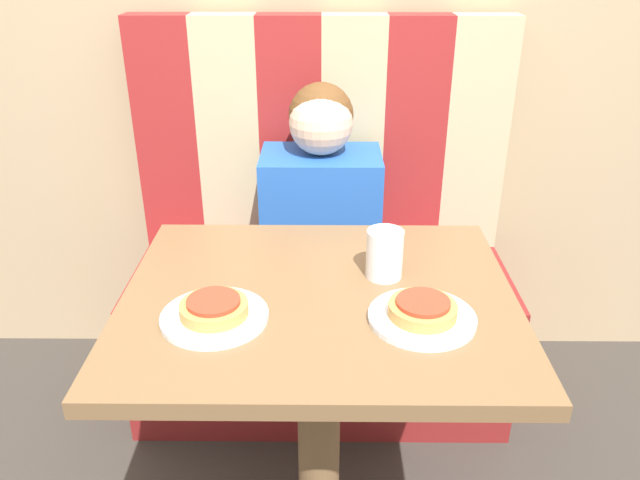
{
  "coord_description": "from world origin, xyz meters",
  "views": [
    {
      "loc": [
        0.01,
        -1.12,
        1.45
      ],
      "look_at": [
        0.0,
        0.31,
        0.74
      ],
      "focal_mm": 35.0,
      "sensor_mm": 36.0,
      "label": 1
    }
  ],
  "objects_px": {
    "person": "(321,189)",
    "plate_left": "(215,317)",
    "pizza_left": "(214,307)",
    "pizza_right": "(423,308)",
    "drinking_cup": "(385,254)",
    "plate_right": "(422,318)"
  },
  "relations": [
    {
      "from": "person",
      "to": "plate_left",
      "type": "xyz_separation_m",
      "value": [
        -0.2,
        -0.73,
        0.02
      ]
    },
    {
      "from": "plate_left",
      "to": "pizza_left",
      "type": "height_order",
      "value": "pizza_left"
    },
    {
      "from": "pizza_right",
      "to": "drinking_cup",
      "type": "bearing_deg",
      "value": 108.91
    },
    {
      "from": "pizza_left",
      "to": "plate_right",
      "type": "bearing_deg",
      "value": 0.0
    },
    {
      "from": "pizza_left",
      "to": "drinking_cup",
      "type": "bearing_deg",
      "value": 27.06
    },
    {
      "from": "plate_left",
      "to": "plate_right",
      "type": "distance_m",
      "value": 0.41
    },
    {
      "from": "plate_left",
      "to": "drinking_cup",
      "type": "height_order",
      "value": "drinking_cup"
    },
    {
      "from": "plate_right",
      "to": "drinking_cup",
      "type": "relative_size",
      "value": 1.93
    },
    {
      "from": "person",
      "to": "pizza_left",
      "type": "relative_size",
      "value": 4.42
    },
    {
      "from": "plate_left",
      "to": "pizza_right",
      "type": "height_order",
      "value": "pizza_right"
    },
    {
      "from": "person",
      "to": "drinking_cup",
      "type": "relative_size",
      "value": 5.41
    },
    {
      "from": "plate_left",
      "to": "pizza_left",
      "type": "distance_m",
      "value": 0.02
    },
    {
      "from": "plate_left",
      "to": "drinking_cup",
      "type": "distance_m",
      "value": 0.39
    },
    {
      "from": "plate_left",
      "to": "plate_right",
      "type": "height_order",
      "value": "same"
    },
    {
      "from": "drinking_cup",
      "to": "person",
      "type": "bearing_deg",
      "value": 104.48
    },
    {
      "from": "person",
      "to": "drinking_cup",
      "type": "xyz_separation_m",
      "value": [
        0.14,
        -0.55,
        0.07
      ]
    },
    {
      "from": "plate_left",
      "to": "pizza_right",
      "type": "xyz_separation_m",
      "value": [
        0.41,
        0.0,
        0.02
      ]
    },
    {
      "from": "pizza_left",
      "to": "drinking_cup",
      "type": "height_order",
      "value": "drinking_cup"
    },
    {
      "from": "person",
      "to": "drinking_cup",
      "type": "bearing_deg",
      "value": -75.52
    },
    {
      "from": "plate_left",
      "to": "pizza_left",
      "type": "bearing_deg",
      "value": 0.0
    },
    {
      "from": "plate_left",
      "to": "drinking_cup",
      "type": "bearing_deg",
      "value": 27.06
    },
    {
      "from": "drinking_cup",
      "to": "pizza_left",
      "type": "bearing_deg",
      "value": -152.94
    }
  ]
}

